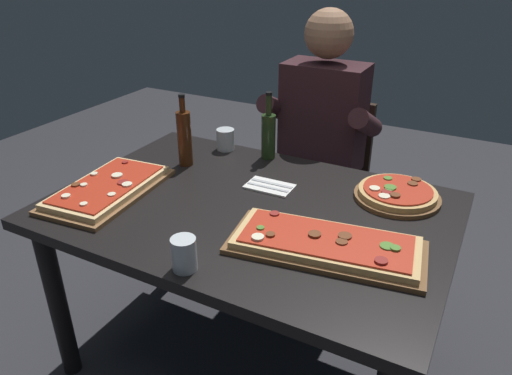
% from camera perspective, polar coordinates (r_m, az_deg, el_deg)
% --- Properties ---
extents(ground_plane, '(6.40, 6.40, 0.00)m').
position_cam_1_polar(ground_plane, '(2.16, -0.66, -19.55)').
color(ground_plane, '#2D2D33').
extents(dining_table, '(1.40, 0.96, 0.74)m').
position_cam_1_polar(dining_table, '(1.75, -0.77, -4.89)').
color(dining_table, black).
rests_on(dining_table, ground_plane).
extents(pizza_rectangular_front, '(0.62, 0.34, 0.05)m').
position_cam_1_polar(pizza_rectangular_front, '(1.47, 8.33, -6.70)').
color(pizza_rectangular_front, brown).
rests_on(pizza_rectangular_front, dining_table).
extents(pizza_rectangular_left, '(0.33, 0.51, 0.05)m').
position_cam_1_polar(pizza_rectangular_left, '(1.87, -17.22, -0.07)').
color(pizza_rectangular_left, brown).
rests_on(pizza_rectangular_left, dining_table).
extents(pizza_round_far, '(0.31, 0.31, 0.05)m').
position_cam_1_polar(pizza_round_far, '(1.82, 16.47, -0.73)').
color(pizza_round_far, brown).
rests_on(pizza_round_far, dining_table).
extents(wine_bottle_dark, '(0.06, 0.06, 0.30)m').
position_cam_1_polar(wine_bottle_dark, '(2.00, -8.52, 5.95)').
color(wine_bottle_dark, '#47230F').
rests_on(wine_bottle_dark, dining_table).
extents(oil_bottle_amber, '(0.06, 0.06, 0.29)m').
position_cam_1_polar(oil_bottle_amber, '(2.05, 1.49, 6.35)').
color(oil_bottle_amber, '#233819').
rests_on(oil_bottle_amber, dining_table).
extents(tumbler_near_camera, '(0.08, 0.08, 0.09)m').
position_cam_1_polar(tumbler_near_camera, '(2.17, -3.65, 5.59)').
color(tumbler_near_camera, silver).
rests_on(tumbler_near_camera, dining_table).
extents(tumbler_far_side, '(0.07, 0.07, 0.10)m').
position_cam_1_polar(tumbler_far_side, '(1.38, -8.56, -7.84)').
color(tumbler_far_side, silver).
rests_on(tumbler_far_side, dining_table).
extents(napkin_cutlery_set, '(0.18, 0.11, 0.01)m').
position_cam_1_polar(napkin_cutlery_set, '(1.83, 1.60, 0.13)').
color(napkin_cutlery_set, white).
rests_on(napkin_cutlery_set, dining_table).
extents(diner_chair, '(0.44, 0.44, 0.87)m').
position_cam_1_polar(diner_chair, '(2.53, 8.14, 1.29)').
color(diner_chair, black).
rests_on(diner_chair, ground_plane).
extents(seated_diner, '(0.53, 0.41, 1.33)m').
position_cam_1_polar(seated_diner, '(2.32, 7.50, 5.85)').
color(seated_diner, '#23232D').
rests_on(seated_diner, ground_plane).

